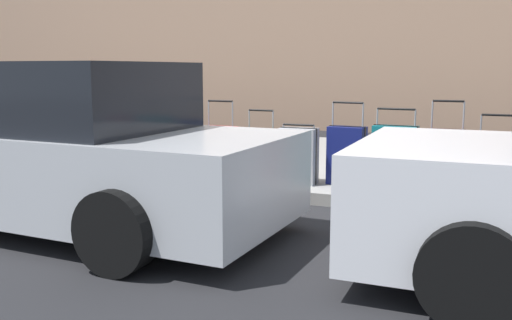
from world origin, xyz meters
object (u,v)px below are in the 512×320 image
(suitcase_black_7, at_px, (187,152))
(bollard_post, at_px, (65,136))
(suitcase_navy_3, at_px, (347,155))
(suitcase_olive_5, at_px, (261,154))
(parked_car_silver_1, at_px, (53,149))
(suitcase_red_6, at_px, (221,151))
(fire_hydrant, at_px, (105,138))
(suitcase_maroon_1, at_px, (445,162))
(suitcase_teal_2, at_px, (394,158))
(suitcase_silver_4, at_px, (298,156))
(suitcase_black_0, at_px, (499,170))
(suitcase_maroon_8, at_px, (151,151))

(suitcase_black_7, bearing_deg, bollard_post, 4.94)
(suitcase_navy_3, xyz_separation_m, suitcase_olive_5, (1.07, 0.03, -0.04))
(suitcase_navy_3, distance_m, bollard_post, 3.92)
(suitcase_navy_3, distance_m, parked_car_silver_1, 3.25)
(suitcase_red_6, height_order, fire_hydrant, suitcase_red_6)
(suitcase_maroon_1, xyz_separation_m, suitcase_teal_2, (0.54, -0.02, 0.01))
(bollard_post, bearing_deg, fire_hydrant, -165.02)
(suitcase_teal_2, xyz_separation_m, suitcase_red_6, (2.15, 0.01, -0.04))
(suitcase_black_7, bearing_deg, suitcase_olive_5, -177.55)
(suitcase_maroon_1, relative_size, suitcase_olive_5, 1.19)
(suitcase_navy_3, distance_m, suitcase_olive_5, 1.07)
(suitcase_silver_4, xyz_separation_m, suitcase_black_7, (1.54, -0.09, -0.05))
(suitcase_red_6, bearing_deg, suitcase_black_0, -179.77)
(suitcase_maroon_1, bearing_deg, bollard_post, 1.08)
(suitcase_olive_5, xyz_separation_m, parked_car_silver_1, (1.28, 2.20, 0.28))
(suitcase_olive_5, relative_size, suitcase_maroon_8, 1.48)
(suitcase_silver_4, height_order, bollard_post, bollard_post)
(suitcase_red_6, relative_size, suitcase_black_7, 1.16)
(suitcase_red_6, distance_m, suitcase_black_7, 0.51)
(suitcase_maroon_1, bearing_deg, suitcase_silver_4, 0.85)
(suitcase_red_6, relative_size, suitcase_maroon_8, 1.66)
(suitcase_olive_5, distance_m, suitcase_red_6, 0.52)
(suitcase_black_0, bearing_deg, suitcase_silver_4, 1.46)
(suitcase_teal_2, bearing_deg, suitcase_navy_3, -11.02)
(suitcase_navy_3, bearing_deg, fire_hydrant, 1.35)
(suitcase_silver_4, bearing_deg, suitcase_black_0, -178.54)
(suitcase_maroon_1, height_order, bollard_post, suitcase_maroon_1)
(suitcase_maroon_1, height_order, suitcase_black_7, suitcase_maroon_1)
(suitcase_maroon_1, xyz_separation_m, fire_hydrant, (4.46, -0.05, 0.05))
(suitcase_olive_5, bearing_deg, fire_hydrant, 1.29)
(suitcase_silver_4, height_order, suitcase_maroon_8, suitcase_silver_4)
(suitcase_navy_3, height_order, fire_hydrant, suitcase_navy_3)
(suitcase_black_0, xyz_separation_m, suitcase_red_6, (3.23, 0.01, 0.03))
(suitcase_black_7, height_order, parked_car_silver_1, parked_car_silver_1)
(suitcase_navy_3, relative_size, fire_hydrant, 1.27)
(suitcase_black_0, height_order, parked_car_silver_1, parked_car_silver_1)
(suitcase_silver_4, bearing_deg, suitcase_navy_3, -163.79)
(suitcase_black_0, xyz_separation_m, fire_hydrant, (5.00, -0.02, 0.11))
(suitcase_silver_4, xyz_separation_m, suitcase_maroon_8, (2.07, -0.07, -0.07))
(suitcase_maroon_1, xyz_separation_m, suitcase_olive_5, (2.18, -0.11, -0.05))
(suitcase_maroon_8, bearing_deg, suitcase_olive_5, -177.56)
(suitcase_maroon_1, distance_m, suitcase_maroon_8, 3.73)
(suitcase_silver_4, relative_size, parked_car_silver_1, 0.15)
(bollard_post, bearing_deg, suitcase_maroon_1, -178.92)
(suitcase_olive_5, bearing_deg, suitcase_maroon_1, 177.21)
(suitcase_maroon_8, bearing_deg, suitcase_maroon_1, 179.38)
(parked_car_silver_1, bearing_deg, fire_hydrant, -65.08)
(bollard_post, bearing_deg, suitcase_navy_3, -176.65)
(suitcase_black_7, bearing_deg, suitcase_red_6, 174.95)
(suitcase_black_0, height_order, suitcase_teal_2, suitcase_teal_2)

